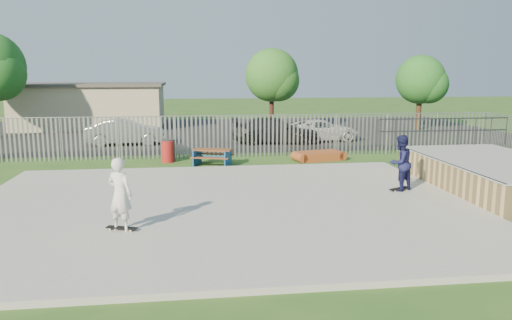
{
  "coord_description": "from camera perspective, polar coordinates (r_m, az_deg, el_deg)",
  "views": [
    {
      "loc": [
        -0.84,
        -14.55,
        4.1
      ],
      "look_at": [
        1.31,
        2.0,
        1.1
      ],
      "focal_mm": 35.0,
      "sensor_mm": 36.0,
      "label": 1
    }
  ],
  "objects": [
    {
      "name": "car_white",
      "position": [
        29.55,
        7.48,
        3.39
      ],
      "size": [
        4.69,
        2.57,
        1.25
      ],
      "primitive_type": "imported",
      "rotation": [
        0.0,
        0.0,
        1.69
      ],
      "color": "silver",
      "rests_on": "parking_lot"
    },
    {
      "name": "funbox",
      "position": [
        23.26,
        7.19,
        0.47
      ],
      "size": [
        2.21,
        1.45,
        0.41
      ],
      "rotation": [
        0.0,
        0.0,
        0.23
      ],
      "color": "brown",
      "rests_on": "ground"
    },
    {
      "name": "tree_right",
      "position": [
        36.53,
        18.27,
        8.7
      ],
      "size": [
        3.35,
        3.35,
        5.16
      ],
      "color": "#412B1A",
      "rests_on": "ground"
    },
    {
      "name": "building",
      "position": [
        38.31,
        -18.26,
        5.96
      ],
      "size": [
        10.4,
        6.4,
        3.2
      ],
      "color": "#B9AE8E",
      "rests_on": "ground"
    },
    {
      "name": "fence",
      "position": [
        19.48,
        -1.89,
        1.03
      ],
      "size": [
        26.04,
        16.02,
        2.0
      ],
      "color": "gray",
      "rests_on": "ground"
    },
    {
      "name": "concrete_slab",
      "position": [
        15.13,
        -3.97,
        -5.27
      ],
      "size": [
        15.0,
        12.0,
        0.15
      ],
      "primitive_type": "cube",
      "color": "#9A9A95",
      "rests_on": "ground"
    },
    {
      "name": "tree_mid",
      "position": [
        34.53,
        1.81,
        9.65
      ],
      "size": [
        3.63,
        3.63,
        5.61
      ],
      "color": "#3A2017",
      "rests_on": "ground"
    },
    {
      "name": "picnic_table",
      "position": [
        21.98,
        -5.0,
        0.35
      ],
      "size": [
        2.0,
        1.8,
        0.71
      ],
      "rotation": [
        0.0,
        0.0,
        -0.29
      ],
      "color": "brown",
      "rests_on": "ground"
    },
    {
      "name": "skater_white",
      "position": [
        12.84,
        -15.28,
        -3.79
      ],
      "size": [
        0.81,
        0.72,
        1.86
      ],
      "primitive_type": "imported",
      "rotation": [
        0.0,
        0.0,
        2.62
      ],
      "color": "silver",
      "rests_on": "concrete_slab"
    },
    {
      "name": "skateboard_a",
      "position": [
        17.39,
        16.01,
        -3.22
      ],
      "size": [
        0.8,
        0.55,
        0.08
      ],
      "rotation": [
        0.0,
        0.0,
        0.49
      ],
      "color": "black",
      "rests_on": "concrete_slab"
    },
    {
      "name": "trash_bin_grey",
      "position": [
        23.1,
        -9.98,
        1.08
      ],
      "size": [
        0.61,
        0.61,
        1.01
      ],
      "primitive_type": "cylinder",
      "color": "#28282B",
      "rests_on": "ground"
    },
    {
      "name": "skateboard_b",
      "position": [
        13.08,
        -15.1,
        -7.58
      ],
      "size": [
        0.82,
        0.46,
        0.08
      ],
      "rotation": [
        0.0,
        0.0,
        -0.34
      ],
      "color": "black",
      "rests_on": "concrete_slab"
    },
    {
      "name": "skater_navy",
      "position": [
        17.21,
        16.16,
        -0.33
      ],
      "size": [
        1.13,
        1.04,
        1.86
      ],
      "primitive_type": "imported",
      "rotation": [
        0.0,
        0.0,
        3.63
      ],
      "color": "#141640",
      "rests_on": "concrete_slab"
    },
    {
      "name": "ground",
      "position": [
        15.15,
        -3.96,
        -5.55
      ],
      "size": [
        120.0,
        120.0,
        0.0
      ],
      "primitive_type": "plane",
      "color": "#26521C",
      "rests_on": "ground"
    },
    {
      "name": "car_dark",
      "position": [
        28.41,
        2.24,
        3.39
      ],
      "size": [
        5.11,
        2.42,
        1.44
      ],
      "primitive_type": "imported",
      "rotation": [
        0.0,
        0.0,
        1.49
      ],
      "color": "black",
      "rests_on": "parking_lot"
    },
    {
      "name": "trash_bin_red",
      "position": [
        22.94,
        -10.05,
        0.96
      ],
      "size": [
        0.58,
        0.58,
        0.96
      ],
      "primitive_type": "cylinder",
      "color": "maroon",
      "rests_on": "ground"
    },
    {
      "name": "car_silver",
      "position": [
        28.68,
        -14.67,
        3.12
      ],
      "size": [
        4.43,
        1.8,
        1.43
      ],
      "primitive_type": "imported",
      "rotation": [
        0.0,
        0.0,
        1.64
      ],
      "color": "#B6B6BB",
      "rests_on": "parking_lot"
    },
    {
      "name": "quarter_pipe",
      "position": [
        19.04,
        25.65,
        -1.55
      ],
      "size": [
        5.5,
        7.05,
        2.19
      ],
      "color": "tan",
      "rests_on": "ground"
    },
    {
      "name": "parking_lot",
      "position": [
        33.81,
        -5.93,
        3.19
      ],
      "size": [
        40.0,
        18.0,
        0.02
      ],
      "primitive_type": "cube",
      "color": "black",
      "rests_on": "ground"
    }
  ]
}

